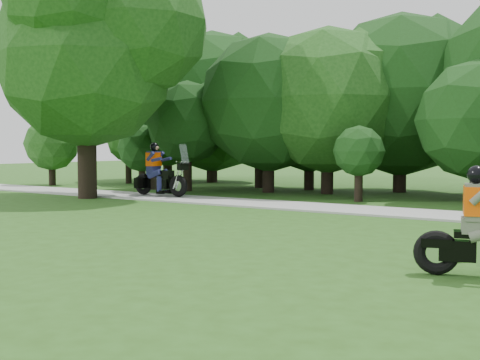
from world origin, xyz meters
The scene contains 4 objects.
ground centered at (0.00, 0.00, 0.00)m, with size 100.00×100.00×0.00m, color #274C15.
walkway centered at (0.00, 8.00, 0.03)m, with size 60.00×2.20×0.06m, color gray.
big_tree_west centered at (-10.54, 6.85, 5.76)m, with size 8.64×6.56×9.96m.
touring_motorcycle centered at (-8.68, 8.23, 0.77)m, with size 2.57×0.76×1.96m.
Camera 1 is at (6.28, -8.39, 1.90)m, focal length 45.00 mm.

